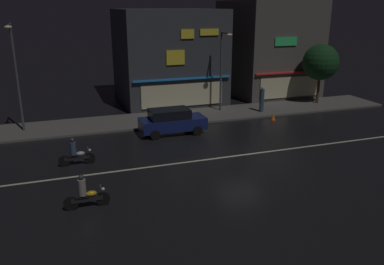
{
  "coord_description": "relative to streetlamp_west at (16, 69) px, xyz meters",
  "views": [
    {
      "loc": [
        -9.49,
        -19.01,
        8.08
      ],
      "look_at": [
        -2.27,
        1.81,
        1.05
      ],
      "focal_mm": 37.27,
      "sensor_mm": 36.0,
      "label": 1
    }
  ],
  "objects": [
    {
      "name": "ground_plane",
      "position": [
        11.78,
        -8.4,
        -4.24
      ],
      "size": [
        140.0,
        140.0,
        0.0
      ],
      "primitive_type": "plane",
      "color": "black"
    },
    {
      "name": "parked_car_near_kerb",
      "position": [
        9.26,
        -3.24,
        -3.37
      ],
      "size": [
        4.3,
        1.98,
        1.67
      ],
      "rotation": [
        0.0,
        0.0,
        3.14
      ],
      "color": "navy",
      "rests_on": "ground"
    },
    {
      "name": "streetlamp_mid",
      "position": [
        14.51,
        0.71,
        -0.43
      ],
      "size": [
        0.44,
        1.64,
        6.11
      ],
      "color": "#47494C",
      "rests_on": "sidewalk_far"
    },
    {
      "name": "traffic_cone",
      "position": [
        17.26,
        -2.55,
        -3.96
      ],
      "size": [
        0.36,
        0.36,
        0.55
      ],
      "primitive_type": "cone",
      "color": "orange",
      "rests_on": "ground"
    },
    {
      "name": "motorcycle_lead",
      "position": [
        2.92,
        -6.84,
        -3.61
      ],
      "size": [
        1.9,
        0.6,
        1.52
      ],
      "rotation": [
        0.0,
        0.0,
        -0.03
      ],
      "color": "black",
      "rests_on": "ground"
    },
    {
      "name": "storefront_left_block",
      "position": [
        11.78,
        6.31,
        -0.33
      ],
      "size": [
        8.42,
        8.39,
        7.83
      ],
      "color": "#383A3F",
      "rests_on": "ground"
    },
    {
      "name": "pedestrian_on_sidewalk",
      "position": [
        17.37,
        -0.55,
        -3.17
      ],
      "size": [
        0.35,
        0.35,
        1.99
      ],
      "rotation": [
        0.0,
        0.0,
        5.95
      ],
      "color": "#334766",
      "rests_on": "sidewalk_far"
    },
    {
      "name": "motorcycle_following",
      "position": [
        2.99,
        -11.84,
        -3.61
      ],
      "size": [
        1.9,
        0.6,
        1.52
      ],
      "rotation": [
        0.0,
        0.0,
        3.08
      ],
      "color": "black",
      "rests_on": "ground"
    },
    {
      "name": "street_tree",
      "position": [
        23.34,
        0.56,
        -0.65
      ],
      "size": [
        2.98,
        2.98,
        4.95
      ],
      "color": "#473323",
      "rests_on": "sidewalk_far"
    },
    {
      "name": "sidewalk_far",
      "position": [
        11.78,
        0.2,
        -4.17
      ],
      "size": [
        32.72,
        3.99,
        0.14
      ],
      "primitive_type": "cube",
      "color": "#5B5954",
      "rests_on": "ground"
    },
    {
      "name": "storefront_center_block",
      "position": [
        21.59,
        6.47,
        0.03
      ],
      "size": [
        7.22,
        8.7,
        8.55
      ],
      "color": "#56514C",
      "rests_on": "ground"
    },
    {
      "name": "lane_divider_stripe",
      "position": [
        11.78,
        -8.4,
        -4.23
      ],
      "size": [
        31.08,
        0.16,
        0.01
      ],
      "primitive_type": "cube",
      "color": "beige",
      "rests_on": "ground"
    },
    {
      "name": "streetlamp_west",
      "position": [
        0.0,
        0.0,
        0.0
      ],
      "size": [
        0.44,
        1.64,
        6.93
      ],
      "color": "#47494C",
      "rests_on": "sidewalk_far"
    }
  ]
}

